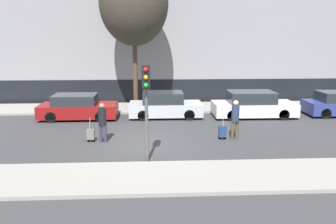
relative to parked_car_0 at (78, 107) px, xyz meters
The scene contains 13 objects.
ground_plane 5.95m from the parked_car_0, 49.92° to the right, with size 80.00×80.00×0.00m, color #38383A.
sidewalk_near 9.12m from the parked_car_0, 65.30° to the right, with size 28.00×2.50×0.12m.
sidewalk_far 4.58m from the parked_car_0, 33.07° to the left, with size 28.00×3.00×0.12m.
building_facade 8.57m from the parked_car_0, 57.71° to the left, with size 28.00×2.75×10.85m.
parked_car_0 is the anchor object (origin of this frame).
parked_car_1 4.87m from the parked_car_0, ahead, with size 4.10×1.76×1.46m.
parked_car_2 9.90m from the parked_car_0, ahead, with size 4.65×1.87×1.48m.
pedestrian_left 4.76m from the parked_car_0, 65.18° to the right, with size 0.35×0.34×1.73m.
trolley_left 4.50m from the parked_car_0, 71.16° to the right, with size 0.34×0.29×1.09m.
pedestrian_right 8.87m from the parked_car_0, 28.11° to the right, with size 0.35×0.34×1.77m.
trolley_right 8.40m from the parked_car_0, 29.96° to the right, with size 0.34×0.29×1.16m.
traffic_light 8.15m from the parked_car_0, 60.25° to the right, with size 0.28×0.47×3.55m.
bare_tree_near_crossing 6.80m from the parked_car_0, 29.46° to the left, with size 4.02×4.02×8.76m.
Camera 1 is at (0.31, -13.58, 4.46)m, focal length 35.00 mm.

